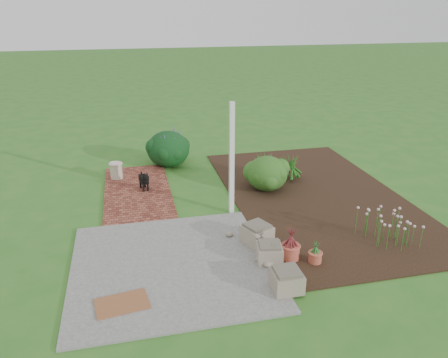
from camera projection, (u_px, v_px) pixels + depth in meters
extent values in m
plane|color=#2B6821|center=(219.00, 216.00, 9.62)|extent=(80.00, 80.00, 0.00)
cube|color=#5B5B59|center=(172.00, 265.00, 7.77)|extent=(3.50, 3.50, 0.04)
cube|color=#5E271D|center=(138.00, 191.00, 10.85)|extent=(1.60, 3.50, 0.04)
cube|color=black|center=(315.00, 196.00, 10.59)|extent=(4.00, 7.00, 0.03)
cube|color=white|center=(232.00, 160.00, 9.31)|extent=(0.10, 0.10, 2.50)
cube|color=#726857|center=(287.00, 281.00, 7.03)|extent=(0.48, 0.48, 0.31)
cube|color=gray|center=(269.00, 253.00, 7.83)|extent=(0.52, 0.52, 0.30)
cube|color=gray|center=(257.00, 234.00, 8.43)|extent=(0.65, 0.65, 0.33)
cube|color=brown|center=(122.00, 303.00, 6.73)|extent=(0.87, 0.63, 0.02)
cube|color=black|center=(144.00, 179.00, 10.81)|extent=(0.24, 0.39, 0.16)
cylinder|color=black|center=(143.00, 188.00, 10.74)|extent=(0.04, 0.04, 0.18)
cylinder|color=black|center=(148.00, 187.00, 10.78)|extent=(0.04, 0.04, 0.18)
cylinder|color=black|center=(141.00, 184.00, 10.96)|extent=(0.04, 0.04, 0.18)
cylinder|color=black|center=(145.00, 184.00, 11.00)|extent=(0.04, 0.04, 0.18)
sphere|color=black|center=(146.00, 177.00, 10.57)|extent=(0.15, 0.15, 0.15)
cone|color=black|center=(141.00, 173.00, 10.93)|extent=(0.08, 0.12, 0.14)
cylinder|color=beige|center=(116.00, 171.00, 11.51)|extent=(0.41, 0.41, 0.42)
ellipsoid|color=#14440E|center=(267.00, 173.00, 10.80)|extent=(1.34, 1.34, 0.86)
cylinder|color=#B8523E|center=(290.00, 252.00, 7.92)|extent=(0.39, 0.39, 0.27)
cylinder|color=#AF523B|center=(315.00, 257.00, 7.81)|extent=(0.28, 0.28, 0.20)
cylinder|color=#B3563C|center=(273.00, 258.00, 7.78)|extent=(0.25, 0.25, 0.19)
ellipsoid|color=black|center=(168.00, 148.00, 12.46)|extent=(1.55, 1.55, 1.03)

